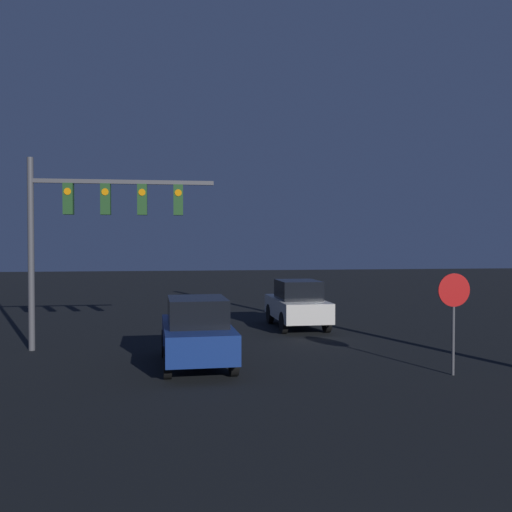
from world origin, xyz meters
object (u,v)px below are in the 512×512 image
object	(u,v)px
traffic_signal_mast	(94,215)
stop_sign	(454,303)
car_far	(297,304)
car_near	(197,331)

from	to	relation	value
traffic_signal_mast	stop_sign	size ratio (longest dim) A/B	2.32
car_far	stop_sign	world-z (taller)	stop_sign
car_far	car_near	bearing A→B (deg)	-124.27
car_far	stop_sign	xyz separation A→B (m)	(2.03, -7.72, 0.81)
car_near	traffic_signal_mast	distance (m)	5.00
car_near	stop_sign	xyz separation A→B (m)	(5.89, -1.83, 0.81)
car_near	car_far	world-z (taller)	same
car_near	stop_sign	world-z (taller)	stop_sign
car_near	car_far	xyz separation A→B (m)	(3.86, 5.89, 0.00)
car_near	stop_sign	size ratio (longest dim) A/B	1.74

